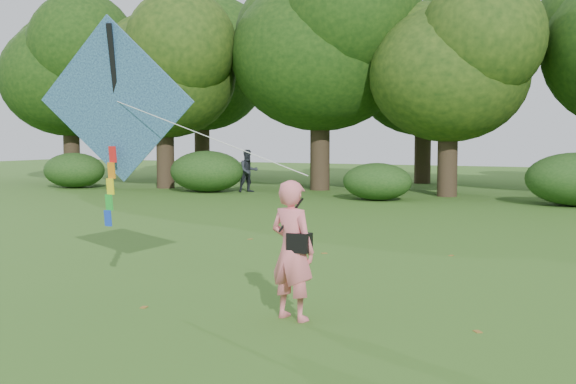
% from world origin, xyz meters
% --- Properties ---
extents(ground, '(100.00, 100.00, 0.00)m').
position_xyz_m(ground, '(0.00, 0.00, 0.00)').
color(ground, '#265114').
rests_on(ground, ground).
extents(man_kite_flyer, '(0.77, 0.60, 1.87)m').
position_xyz_m(man_kite_flyer, '(0.61, -0.42, 0.94)').
color(man_kite_flyer, '#EF707C').
rests_on(man_kite_flyer, ground).
extents(bystander_left, '(1.10, 1.14, 1.85)m').
position_xyz_m(bystander_left, '(-10.30, 18.47, 0.92)').
color(bystander_left, '#23272F').
rests_on(bystander_left, ground).
extents(crossbody_bag, '(0.43, 0.20, 0.73)m').
position_xyz_m(crossbody_bag, '(0.73, -0.45, 1.06)').
color(crossbody_bag, black).
rests_on(crossbody_bag, ground).
extents(flying_kite, '(4.97, 1.12, 3.33)m').
position_xyz_m(flying_kite, '(-2.78, 0.22, 2.97)').
color(flying_kite, '#23359B').
rests_on(flying_kite, ground).
extents(tree_line, '(54.70, 15.30, 9.48)m').
position_xyz_m(tree_line, '(1.67, 22.88, 5.60)').
color(tree_line, '#3A2D1E').
rests_on(tree_line, ground).
extents(shrub_band, '(39.15, 3.22, 1.88)m').
position_xyz_m(shrub_band, '(-0.72, 17.60, 0.86)').
color(shrub_band, '#264919').
rests_on(shrub_band, ground).
extents(fallen_leaves, '(11.32, 12.46, 0.01)m').
position_xyz_m(fallen_leaves, '(0.82, 3.29, 0.01)').
color(fallen_leaves, brown).
rests_on(fallen_leaves, ground).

